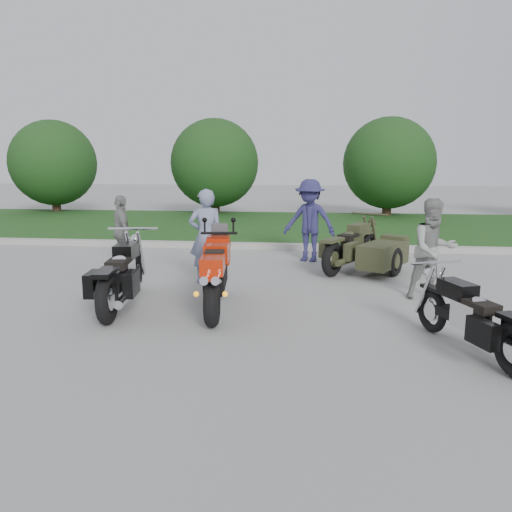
# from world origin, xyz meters

# --- Properties ---
(ground) EXTENTS (80.00, 80.00, 0.00)m
(ground) POSITION_xyz_m (0.00, 0.00, 0.00)
(ground) COLOR #9FA09A
(ground) RESTS_ON ground
(curb) EXTENTS (60.00, 0.30, 0.15)m
(curb) POSITION_xyz_m (0.00, 6.00, 0.07)
(curb) COLOR #A9A79F
(curb) RESTS_ON ground
(grass_strip) EXTENTS (60.00, 8.00, 0.14)m
(grass_strip) POSITION_xyz_m (0.00, 10.15, 0.07)
(grass_strip) COLOR #2F5A1E
(grass_strip) RESTS_ON ground
(tree_far_left) EXTENTS (3.60, 3.60, 4.00)m
(tree_far_left) POSITION_xyz_m (-10.00, 13.50, 2.19)
(tree_far_left) COLOR #3F2B1C
(tree_far_left) RESTS_ON ground
(tree_mid_left) EXTENTS (3.60, 3.60, 4.00)m
(tree_mid_left) POSITION_xyz_m (-3.00, 13.50, 2.19)
(tree_mid_left) COLOR #3F2B1C
(tree_mid_left) RESTS_ON ground
(tree_mid_right) EXTENTS (3.60, 3.60, 4.00)m
(tree_mid_right) POSITION_xyz_m (4.00, 13.50, 2.19)
(tree_mid_right) COLOR #3F2B1C
(tree_mid_right) RESTS_ON ground
(sportbike_red) EXTENTS (0.54, 2.27, 1.08)m
(sportbike_red) POSITION_xyz_m (-0.43, 0.39, 0.63)
(sportbike_red) COLOR black
(sportbike_red) RESTS_ON ground
(cruiser_left) EXTENTS (0.60, 2.53, 0.97)m
(cruiser_left) POSITION_xyz_m (-1.96, 0.39, 0.50)
(cruiser_left) COLOR black
(cruiser_left) RESTS_ON ground
(cruiser_right) EXTENTS (0.95, 2.05, 0.83)m
(cruiser_right) POSITION_xyz_m (3.01, -1.01, 0.42)
(cruiser_right) COLOR black
(cruiser_right) RESTS_ON ground
(cruiser_sidecar) EXTENTS (1.90, 2.32, 0.96)m
(cruiser_sidecar) POSITION_xyz_m (2.23, 3.42, 0.45)
(cruiser_sidecar) COLOR black
(cruiser_sidecar) RESTS_ON ground
(person_stripe) EXTENTS (0.75, 0.59, 1.80)m
(person_stripe) POSITION_xyz_m (-0.97, 2.22, 0.90)
(person_stripe) COLOR gray
(person_stripe) RESTS_ON ground
(person_grey) EXTENTS (0.97, 0.85, 1.71)m
(person_grey) POSITION_xyz_m (3.07, 1.53, 0.85)
(person_grey) COLOR gray
(person_grey) RESTS_ON ground
(person_denim) EXTENTS (1.38, 1.03, 1.90)m
(person_denim) POSITION_xyz_m (0.97, 4.51, 0.95)
(person_denim) COLOR navy
(person_denim) RESTS_ON ground
(person_back) EXTENTS (0.84, 0.98, 1.58)m
(person_back) POSITION_xyz_m (-3.11, 3.42, 0.79)
(person_back) COLOR gray
(person_back) RESTS_ON ground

